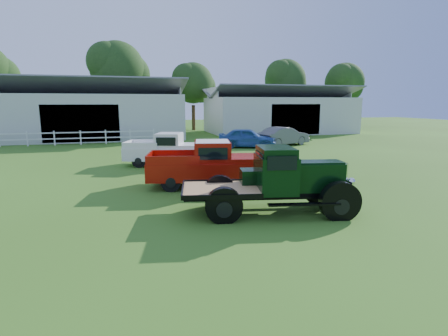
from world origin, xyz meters
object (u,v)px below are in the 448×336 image
object	(u,v)px
misc_car_blue	(247,138)
misc_car_grey	(284,136)
red_pickup	(210,164)
white_pickup	(168,150)
vintage_flatbed	(272,180)

from	to	relation	value
misc_car_blue	misc_car_grey	bearing A→B (deg)	-58.92
red_pickup	white_pickup	size ratio (longest dim) A/B	1.10
vintage_flatbed	misc_car_blue	distance (m)	16.41
vintage_flatbed	white_pickup	size ratio (longest dim) A/B	1.10
vintage_flatbed	red_pickup	xyz separation A→B (m)	(-1.06, 4.02, -0.09)
red_pickup	misc_car_blue	world-z (taller)	red_pickup
vintage_flatbed	misc_car_grey	size ratio (longest dim) A/B	1.17
white_pickup	misc_car_blue	xyz separation A→B (m)	(6.87, 6.27, -0.13)
misc_car_blue	misc_car_grey	size ratio (longest dim) A/B	0.98
red_pickup	white_pickup	bearing A→B (deg)	113.61
vintage_flatbed	misc_car_grey	world-z (taller)	vintage_flatbed
misc_car_blue	misc_car_grey	world-z (taller)	misc_car_blue
misc_car_grey	vintage_flatbed	bearing A→B (deg)	133.28
red_pickup	misc_car_blue	xyz separation A→B (m)	(5.74, 11.70, -0.20)
red_pickup	misc_car_grey	world-z (taller)	red_pickup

